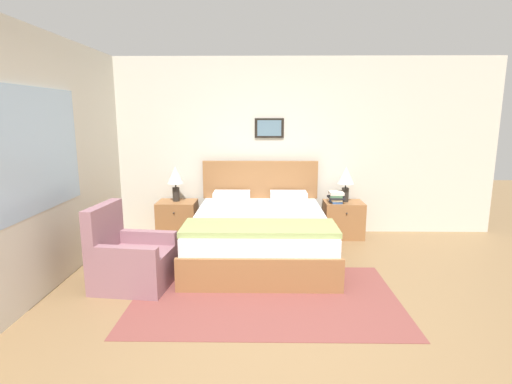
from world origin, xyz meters
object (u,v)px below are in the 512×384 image
(bed, at_px, (260,233))
(nightstand_near_window, at_px, (178,219))
(table_lamp_by_door, at_px, (346,178))
(armchair, at_px, (130,260))
(nightstand_by_door, at_px, (343,219))
(table_lamp_near_window, at_px, (175,177))

(bed, xyz_separation_m, nightstand_near_window, (-1.22, 0.84, -0.04))
(table_lamp_by_door, bearing_deg, armchair, -145.62)
(bed, distance_m, armchair, 1.64)
(armchair, distance_m, nightstand_near_window, 1.76)
(nightstand_near_window, xyz_separation_m, nightstand_by_door, (2.44, 0.00, 0.00))
(armchair, relative_size, table_lamp_near_window, 1.70)
(bed, bearing_deg, nightstand_near_window, 145.52)
(table_lamp_by_door, bearing_deg, table_lamp_near_window, 180.00)
(nightstand_by_door, relative_size, table_lamp_near_window, 1.09)
(bed, xyz_separation_m, nightstand_by_door, (1.22, 0.84, -0.04))
(nightstand_near_window, relative_size, table_lamp_by_door, 1.09)
(bed, relative_size, nightstand_by_door, 3.82)
(nightstand_near_window, bearing_deg, table_lamp_by_door, 0.56)
(nightstand_near_window, xyz_separation_m, table_lamp_by_door, (2.46, 0.02, 0.61))
(nightstand_by_door, distance_m, table_lamp_near_window, 2.53)
(bed, height_order, armchair, bed)
(bed, relative_size, nightstand_near_window, 3.82)
(table_lamp_near_window, distance_m, table_lamp_by_door, 2.47)
(armchair, bearing_deg, table_lamp_by_door, 131.20)
(nightstand_by_door, height_order, table_lamp_by_door, table_lamp_by_door)
(bed, bearing_deg, nightstand_by_door, 34.48)
(armchair, xyz_separation_m, nightstand_near_window, (0.14, 1.75, -0.02))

